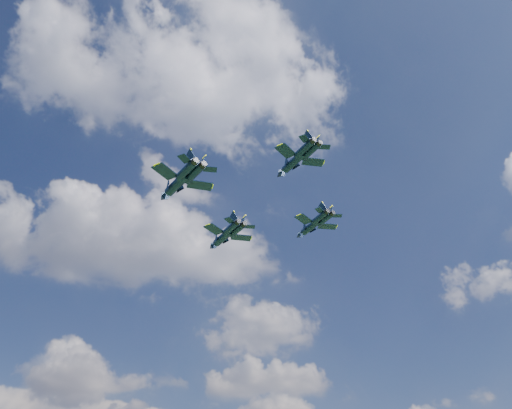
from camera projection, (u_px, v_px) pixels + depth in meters
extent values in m
cylinder|color=black|center=(224.00, 237.00, 119.54)|extent=(5.62, 9.17, 1.85)
cone|color=black|center=(212.00, 247.00, 123.75)|extent=(2.72, 3.16, 1.75)
ellipsoid|color=brown|center=(217.00, 241.00, 122.24)|extent=(2.16, 3.09, 0.84)
cube|color=black|center=(214.00, 229.00, 116.42)|extent=(5.18, 5.29, 0.19)
cube|color=black|center=(241.00, 238.00, 119.75)|extent=(4.87, 2.93, 0.19)
cube|color=black|center=(230.00, 220.00, 113.04)|extent=(2.71, 2.90, 0.14)
cube|color=black|center=(250.00, 227.00, 115.44)|extent=(2.54, 1.66, 0.14)
cube|color=black|center=(234.00, 218.00, 115.10)|extent=(1.96, 2.48, 3.10)
cube|color=black|center=(242.00, 221.00, 116.12)|extent=(1.69, 3.02, 3.10)
cylinder|color=black|center=(177.00, 184.00, 96.65)|extent=(6.18, 9.19, 1.89)
cone|color=black|center=(163.00, 198.00, 100.77)|extent=(2.87, 3.25, 1.78)
ellipsoid|color=brown|center=(169.00, 189.00, 99.31)|extent=(2.34, 3.12, 0.86)
cube|color=black|center=(165.00, 171.00, 93.38)|extent=(5.17, 5.46, 0.19)
cube|color=black|center=(200.00, 185.00, 97.09)|extent=(5.11, 3.27, 0.19)
cube|color=black|center=(184.00, 159.00, 90.13)|extent=(2.70, 2.97, 0.15)
cube|color=black|center=(210.00, 169.00, 92.81)|extent=(2.53, 1.60, 0.15)
cube|color=black|center=(190.00, 158.00, 92.28)|extent=(2.14, 2.42, 3.16)
cube|color=black|center=(201.00, 162.00, 93.41)|extent=(1.76, 3.04, 3.16)
cylinder|color=black|center=(311.00, 226.00, 113.23)|extent=(4.51, 8.08, 1.61)
cone|color=black|center=(299.00, 236.00, 117.02)|extent=(2.28, 2.73, 1.52)
ellipsoid|color=brown|center=(304.00, 230.00, 115.65)|extent=(1.77, 2.70, 0.73)
cube|color=black|center=(304.00, 219.00, 110.60)|extent=(4.58, 4.54, 0.16)
cube|color=black|center=(327.00, 226.00, 113.24)|extent=(4.12, 2.33, 0.16)
cube|color=black|center=(320.00, 210.00, 107.50)|extent=(2.41, 2.51, 0.13)
cube|color=black|center=(337.00, 216.00, 109.41)|extent=(2.28, 1.56, 0.13)
cube|color=black|center=(322.00, 208.00, 109.26)|extent=(1.59, 2.24, 2.70)
cube|color=black|center=(330.00, 211.00, 110.07)|extent=(1.44, 2.65, 2.70)
cylinder|color=black|center=(294.00, 161.00, 93.75)|extent=(4.60, 7.77, 1.56)
cone|color=black|center=(279.00, 175.00, 97.34)|extent=(2.26, 2.66, 1.47)
ellipsoid|color=brown|center=(286.00, 167.00, 96.06)|extent=(1.79, 2.61, 0.71)
cube|color=black|center=(286.00, 151.00, 91.15)|extent=(4.40, 4.44, 0.16)
cube|color=black|center=(313.00, 162.00, 93.87)|extent=(4.07, 2.39, 0.16)
cube|color=black|center=(304.00, 138.00, 88.24)|extent=(2.31, 2.44, 0.12)
cube|color=black|center=(324.00, 147.00, 90.20)|extent=(2.17, 1.44, 0.12)
cube|color=black|center=(307.00, 138.00, 89.97)|extent=(1.61, 2.13, 2.61)
cube|color=black|center=(316.00, 141.00, 90.80)|extent=(1.41, 2.56, 2.61)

